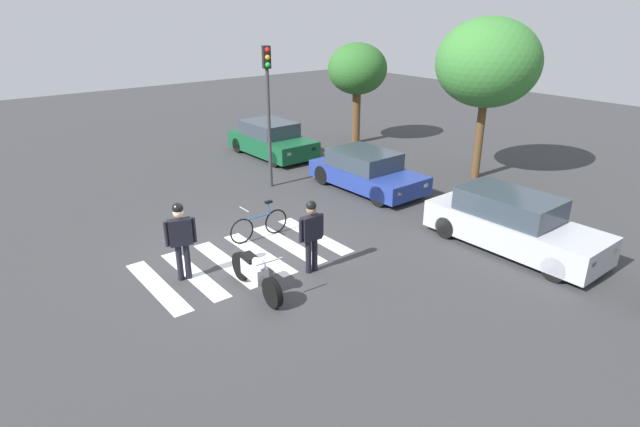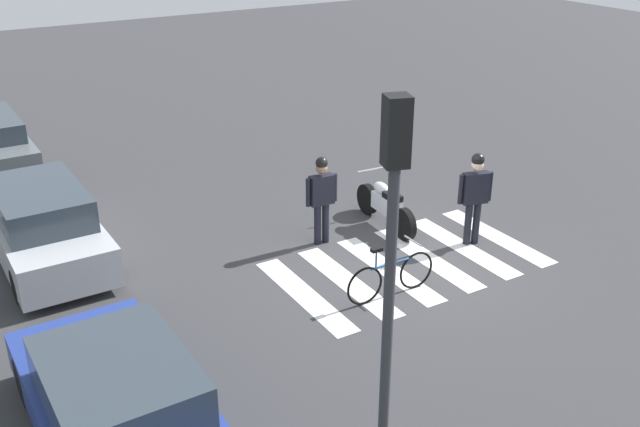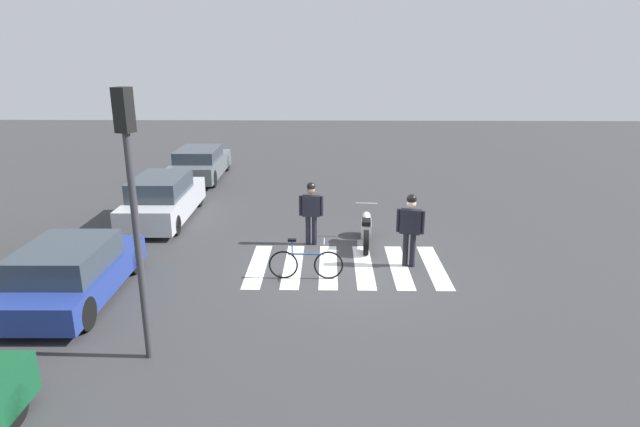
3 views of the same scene
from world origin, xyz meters
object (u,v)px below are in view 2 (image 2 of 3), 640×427
at_px(car_blue_hatchback, 117,401).
at_px(car_silver_sedan, 41,223).
at_px(officer_on_foot, 475,192).
at_px(traffic_light_pole, 391,247).
at_px(police_motorcycle, 386,205).
at_px(officer_by_motorcycle, 322,194).
at_px(leaning_bicycle, 391,276).

distance_m(car_blue_hatchback, car_silver_sedan, 5.80).
relative_size(officer_on_foot, traffic_light_pole, 0.40).
distance_m(police_motorcycle, car_blue_hatchback, 7.57).
distance_m(officer_by_motorcycle, traffic_light_pole, 6.77).
xyz_separation_m(police_motorcycle, car_silver_sedan, (2.23, 6.38, 0.23)).
bearing_deg(car_silver_sedan, officer_on_foot, -117.11).
relative_size(officer_by_motorcycle, car_blue_hatchback, 0.44).
xyz_separation_m(leaning_bicycle, officer_on_foot, (0.84, -2.59, 0.73)).
bearing_deg(traffic_light_pole, officer_on_foot, -50.67).
distance_m(officer_on_foot, traffic_light_pole, 7.06).
xyz_separation_m(officer_on_foot, car_blue_hatchback, (-2.02, 7.66, -0.48)).
bearing_deg(police_motorcycle, leaning_bicycle, 146.04).
bearing_deg(officer_on_foot, car_blue_hatchback, 104.79).
height_order(leaning_bicycle, traffic_light_pole, traffic_light_pole).
bearing_deg(car_blue_hatchback, leaning_bicycle, -76.86).
bearing_deg(officer_on_foot, officer_by_motorcycle, 58.43).
height_order(leaning_bicycle, car_blue_hatchback, car_blue_hatchback).
bearing_deg(police_motorcycle, car_blue_hatchback, 118.10).
bearing_deg(car_blue_hatchback, police_motorcycle, -61.90).
xyz_separation_m(officer_on_foot, officer_by_motorcycle, (1.55, 2.53, -0.06)).
xyz_separation_m(leaning_bicycle, officer_by_motorcycle, (2.39, -0.06, 0.66)).
distance_m(officer_on_foot, car_blue_hatchback, 7.93).
distance_m(leaning_bicycle, car_silver_sedan, 6.65).
xyz_separation_m(officer_by_motorcycle, car_blue_hatchback, (-3.57, 5.13, -0.42)).
height_order(police_motorcycle, leaning_bicycle, police_motorcycle).
relative_size(police_motorcycle, officer_on_foot, 1.12).
distance_m(police_motorcycle, officer_by_motorcycle, 1.65).
relative_size(officer_on_foot, car_blue_hatchback, 0.46).
distance_m(officer_on_foot, officer_by_motorcycle, 2.97).
bearing_deg(leaning_bicycle, officer_by_motorcycle, -1.39).
xyz_separation_m(officer_by_motorcycle, car_silver_sedan, (2.22, 4.84, -0.35)).
bearing_deg(traffic_light_pole, police_motorcycle, -36.10).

